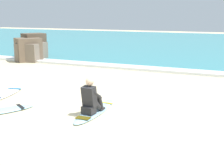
{
  "coord_description": "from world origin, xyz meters",
  "views": [
    {
      "loc": [
        3.76,
        -6.4,
        2.62
      ],
      "look_at": [
        0.04,
        1.9,
        0.55
      ],
      "focal_mm": 49.19,
      "sensor_mm": 36.0,
      "label": 1
    }
  ],
  "objects_px": {
    "surfboard_main": "(95,110)",
    "surfboard_spare_far": "(6,94)",
    "surfboard_spare_near": "(3,110)",
    "surfer_seated": "(91,99)"
  },
  "relations": [
    {
      "from": "surfboard_main",
      "to": "surfboard_spare_near",
      "type": "bearing_deg",
      "value": -155.84
    },
    {
      "from": "surfboard_main",
      "to": "surfer_seated",
      "type": "distance_m",
      "value": 0.51
    },
    {
      "from": "surfboard_main",
      "to": "surfboard_spare_far",
      "type": "bearing_deg",
      "value": 173.9
    },
    {
      "from": "surfboard_spare_near",
      "to": "surfboard_main",
      "type": "bearing_deg",
      "value": 24.16
    },
    {
      "from": "surfer_seated",
      "to": "surfboard_spare_near",
      "type": "xyz_separation_m",
      "value": [
        -2.33,
        -0.72,
        -0.4
      ]
    },
    {
      "from": "surfboard_main",
      "to": "surfboard_spare_far",
      "type": "height_order",
      "value": "same"
    },
    {
      "from": "surfboard_spare_far",
      "to": "surfboard_main",
      "type": "bearing_deg",
      "value": -6.1
    },
    {
      "from": "surfboard_spare_far",
      "to": "surfer_seated",
      "type": "bearing_deg",
      "value": -10.88
    },
    {
      "from": "surfer_seated",
      "to": "surfboard_spare_near",
      "type": "bearing_deg",
      "value": -162.76
    },
    {
      "from": "surfboard_spare_near",
      "to": "surfboard_spare_far",
      "type": "relative_size",
      "value": 0.8
    }
  ]
}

